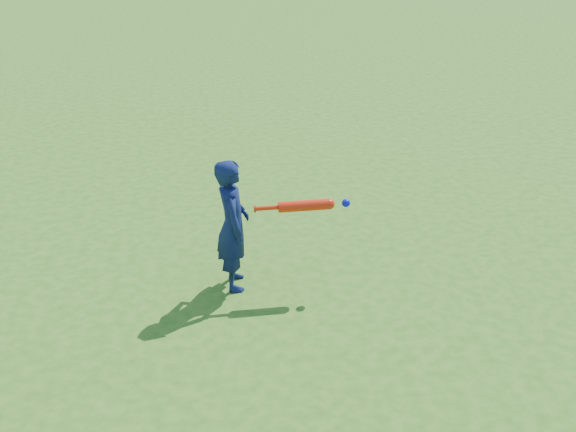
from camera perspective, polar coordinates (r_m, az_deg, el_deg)
The scene contains 3 objects.
ground at distance 5.91m, azimuth -4.06°, elevation -6.94°, with size 80.00×80.00×0.00m, color #2F6417.
child at distance 5.75m, azimuth -4.94°, elevation -0.81°, with size 0.45×0.30×1.25m, color #0E1842.
bat_swing at distance 5.69m, azimuth 1.81°, elevation 0.95°, with size 0.87×0.12×0.10m.
Camera 1 is at (-0.12, -4.93, 3.26)m, focal length 40.00 mm.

